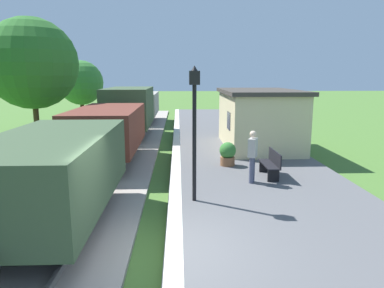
% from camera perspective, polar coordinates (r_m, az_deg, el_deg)
% --- Properties ---
extents(ground_plane, '(160.00, 160.00, 0.00)m').
position_cam_1_polar(ground_plane, '(7.58, -6.05, -18.19)').
color(ground_plane, '#47702D').
extents(platform_slab, '(6.00, 60.00, 0.25)m').
position_cam_1_polar(platform_slab, '(7.98, 18.56, -16.16)').
color(platform_slab, '#565659').
rests_on(platform_slab, ground).
extents(platform_edge_stripe, '(0.36, 60.00, 0.01)m').
position_cam_1_polar(platform_edge_stripe, '(7.44, -2.88, -16.50)').
color(platform_edge_stripe, silver).
rests_on(platform_edge_stripe, platform_slab).
extents(track_ballast, '(3.80, 60.00, 0.12)m').
position_cam_1_polar(track_ballast, '(8.07, -24.10, -16.74)').
color(track_ballast, '#9E9389').
rests_on(track_ballast, ground).
extents(rail_near, '(0.07, 60.00, 0.14)m').
position_cam_1_polar(rail_near, '(7.79, -19.05, -16.36)').
color(rail_near, slate).
rests_on(rail_near, track_ballast).
extents(freight_train, '(2.50, 26.00, 2.72)m').
position_cam_1_polar(freight_train, '(18.42, -11.32, 3.87)').
color(freight_train, '#384C33').
rests_on(freight_train, rail_near).
extents(station_hut, '(3.50, 5.80, 2.78)m').
position_cam_1_polar(station_hut, '(17.50, 10.67, 4.10)').
color(station_hut, beige).
rests_on(station_hut, platform_slab).
extents(bench_near_hut, '(0.42, 1.50, 0.91)m').
position_cam_1_polar(bench_near_hut, '(12.46, 12.65, -3.07)').
color(bench_near_hut, black).
rests_on(bench_near_hut, platform_slab).
extents(bench_down_platform, '(0.42, 1.50, 0.91)m').
position_cam_1_polar(bench_down_platform, '(21.53, 6.29, 2.98)').
color(bench_down_platform, black).
rests_on(bench_down_platform, platform_slab).
extents(person_waiting, '(0.37, 0.44, 1.71)m').
position_cam_1_polar(person_waiting, '(11.57, 9.73, -1.69)').
color(person_waiting, '#474C66').
rests_on(person_waiting, platform_slab).
extents(potted_planter, '(0.64, 0.64, 0.92)m').
position_cam_1_polar(potted_planter, '(13.75, 5.76, -1.53)').
color(potted_planter, brown).
rests_on(potted_planter, platform_slab).
extents(lamp_post_near, '(0.28, 0.28, 3.70)m').
position_cam_1_polar(lamp_post_near, '(9.46, 0.39, 5.60)').
color(lamp_post_near, black).
rests_on(lamp_post_near, platform_slab).
extents(tree_trackside_far, '(4.59, 4.59, 6.58)m').
position_cam_1_polar(tree_trackside_far, '(20.00, -24.43, 11.71)').
color(tree_trackside_far, '#4C3823').
rests_on(tree_trackside_far, ground).
extents(tree_field_left, '(3.05, 3.05, 4.74)m').
position_cam_1_polar(tree_field_left, '(25.90, -17.49, 9.39)').
color(tree_field_left, '#4C3823').
rests_on(tree_field_left, ground).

